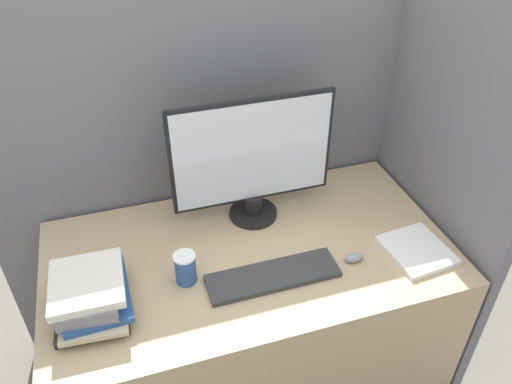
% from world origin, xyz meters
% --- Properties ---
extents(cubicle_panel_rear, '(1.87, 0.04, 1.65)m').
position_xyz_m(cubicle_panel_rear, '(0.00, 0.84, 0.83)').
color(cubicle_panel_rear, slate).
rests_on(cubicle_panel_rear, ground_plane).
extents(cubicle_panel_right, '(0.04, 0.86, 1.65)m').
position_xyz_m(cubicle_panel_right, '(0.77, 0.43, 0.83)').
color(cubicle_panel_right, slate).
rests_on(cubicle_panel_right, ground_plane).
extents(desk, '(1.47, 0.80, 0.75)m').
position_xyz_m(desk, '(0.00, 0.40, 0.37)').
color(desk, tan).
rests_on(desk, ground_plane).
extents(monitor, '(0.62, 0.19, 0.51)m').
position_xyz_m(monitor, '(0.08, 0.60, 1.00)').
color(monitor, black).
rests_on(monitor, desk).
extents(keyboard, '(0.46, 0.14, 0.02)m').
position_xyz_m(keyboard, '(0.04, 0.25, 0.76)').
color(keyboard, '#333333').
rests_on(keyboard, desk).
extents(mouse, '(0.07, 0.04, 0.03)m').
position_xyz_m(mouse, '(0.34, 0.24, 0.77)').
color(mouse, gray).
rests_on(mouse, desk).
extents(coffee_cup, '(0.08, 0.08, 0.12)m').
position_xyz_m(coffee_cup, '(-0.25, 0.33, 0.81)').
color(coffee_cup, '#335999').
rests_on(coffee_cup, desk).
extents(book_stack, '(0.24, 0.32, 0.14)m').
position_xyz_m(book_stack, '(-0.55, 0.29, 0.82)').
color(book_stack, '#262628').
rests_on(book_stack, desk).
extents(paper_pile, '(0.23, 0.25, 0.02)m').
position_xyz_m(paper_pile, '(0.58, 0.21, 0.76)').
color(paper_pile, white).
rests_on(paper_pile, desk).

